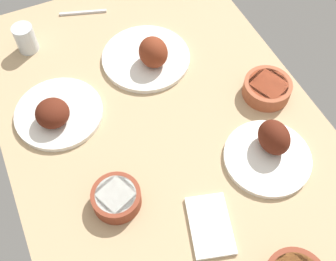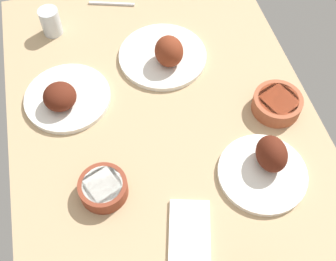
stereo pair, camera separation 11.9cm
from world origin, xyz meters
TOP-DOWN VIEW (x-y plane):
  - dining_table at (0.00, 0.00)cm, footprint 140.00×90.00cm
  - plate_center_main at (-18.67, -27.21)cm, footprint 26.01×26.01cm
  - plate_far_side at (17.65, 22.74)cm, footprint 24.17×24.17cm
  - plate_near_viewer at (-27.93, 5.97)cm, footprint 28.52×28.52cm
  - bowl_sauce at (-1.11, 33.46)cm, footprint 14.46×14.46cm
  - bowl_cream at (13.60, -20.72)cm, footprint 12.80×12.80cm
  - water_tumbler at (-49.82, -28.01)cm, footprint 6.61×6.61cm
  - folded_napkin at (29.50, -1.76)cm, footprint 18.46×14.29cm
  - fork_loose at (-58.82, -6.29)cm, footprint 5.87×16.01cm

SIDE VIEW (x-z plane):
  - dining_table at x=0.00cm, z-range 0.00..4.00cm
  - fork_loose at x=-58.82cm, z-range 4.00..4.80cm
  - folded_napkin at x=29.50cm, z-range 4.00..5.20cm
  - plate_center_main at x=-18.67cm, z-range 2.08..10.88cm
  - bowl_cream at x=13.60cm, z-range 4.23..9.09cm
  - bowl_sauce at x=-1.11cm, z-range 4.24..9.25cm
  - plate_near_viewer at x=-27.93cm, z-range 1.42..12.44cm
  - plate_far_side at x=17.65cm, z-range 1.80..12.43cm
  - water_tumbler at x=-49.82cm, z-range 4.00..13.30cm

